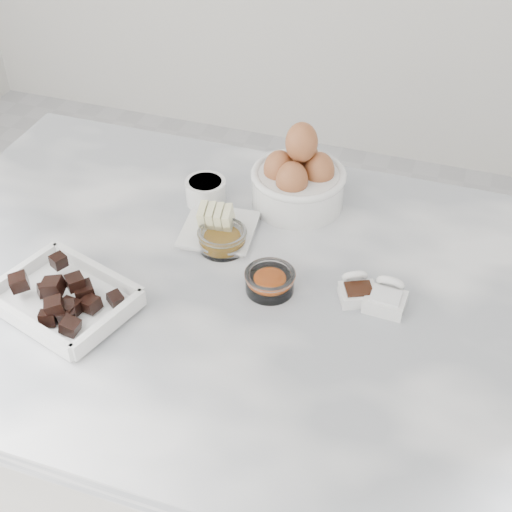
% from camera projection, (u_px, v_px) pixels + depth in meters
% --- Properties ---
extents(room_shell, '(4.00, 4.00, 2.80)m').
position_uv_depth(room_shell, '(233.00, 4.00, 0.87)').
color(room_shell, silver).
rests_on(room_shell, ground).
extents(cabinet, '(1.10, 0.70, 0.90)m').
position_uv_depth(cabinet, '(242.00, 458.00, 1.48)').
color(cabinet, beige).
rests_on(cabinet, ground).
extents(marble_slab, '(1.20, 0.80, 0.04)m').
position_uv_depth(marble_slab, '(239.00, 292.00, 1.18)').
color(marble_slab, white).
rests_on(marble_slab, cabinet).
extents(chocolate_dish, '(0.25, 0.21, 0.06)m').
position_uv_depth(chocolate_dish, '(63.00, 296.00, 1.11)').
color(chocolate_dish, white).
rests_on(chocolate_dish, marble_slab).
extents(butter_plate, '(0.14, 0.14, 0.05)m').
position_uv_depth(butter_plate, '(218.00, 225.00, 1.25)').
color(butter_plate, white).
rests_on(butter_plate, marble_slab).
extents(sugar_ramekin, '(0.08, 0.08, 0.05)m').
position_uv_depth(sugar_ramekin, '(206.00, 190.00, 1.32)').
color(sugar_ramekin, white).
rests_on(sugar_ramekin, marble_slab).
extents(egg_bowl, '(0.18, 0.18, 0.17)m').
position_uv_depth(egg_bowl, '(299.00, 179.00, 1.30)').
color(egg_bowl, white).
rests_on(egg_bowl, marble_slab).
extents(honey_bowl, '(0.09, 0.09, 0.04)m').
position_uv_depth(honey_bowl, '(222.00, 239.00, 1.22)').
color(honey_bowl, white).
rests_on(honey_bowl, marble_slab).
extents(zest_bowl, '(0.08, 0.08, 0.04)m').
position_uv_depth(zest_bowl, '(270.00, 280.00, 1.14)').
color(zest_bowl, white).
rests_on(zest_bowl, marble_slab).
extents(vanilla_spoon, '(0.07, 0.08, 0.04)m').
position_uv_depth(vanilla_spoon, '(357.00, 289.00, 1.13)').
color(vanilla_spoon, white).
rests_on(vanilla_spoon, marble_slab).
extents(salt_spoon, '(0.06, 0.08, 0.05)m').
position_uv_depth(salt_spoon, '(386.00, 297.00, 1.12)').
color(salt_spoon, white).
rests_on(salt_spoon, marble_slab).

